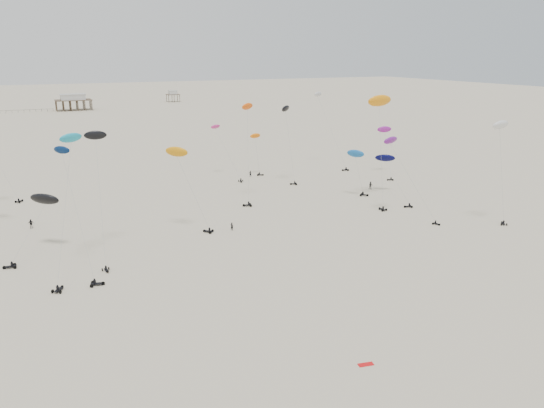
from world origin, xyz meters
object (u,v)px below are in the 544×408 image
rig_4 (397,153)px  rig_0 (98,169)px  pavilion_small (173,97)px  rig_9 (247,143)px  pavilion_main (74,103)px  spectator_0 (232,230)px

rig_4 → rig_0: bearing=-18.5°
rig_4 → pavilion_small: bearing=-111.2°
pavilion_small → rig_9: rig_9 is taller
rig_9 → rig_0: bearing=132.4°
rig_0 → rig_4: size_ratio=1.18×
pavilion_main → pavilion_small: size_ratio=2.33×
pavilion_main → rig_9: bearing=-86.0°
pavilion_main → spectator_0: size_ratio=11.08×
pavilion_main → rig_9: 235.67m
pavilion_main → pavilion_small: pavilion_main is taller
rig_0 → spectator_0: size_ratio=12.01×
rig_4 → spectator_0: bearing=-22.8°
pavilion_main → rig_0: size_ratio=0.92×
pavilion_main → rig_4: (41.32, -258.32, 9.39)m
rig_9 → spectator_0: size_ratio=12.13×
rig_9 → spectator_0: (-11.46, -18.80, -13.94)m
pavilion_main → rig_0: 256.17m
rig_4 → rig_9: (-24.78, 23.44, 0.33)m
pavilion_main → spectator_0: (5.07, -253.69, -4.22)m
rig_0 → rig_9: 41.42m
pavilion_small → rig_9: (-53.46, -264.89, 10.45)m
rig_9 → spectator_0: bearing=161.7°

